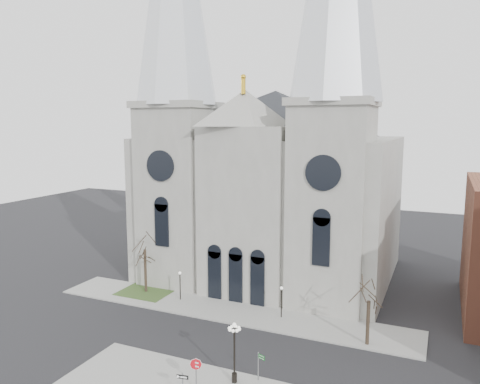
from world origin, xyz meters
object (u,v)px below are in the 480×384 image
at_px(one_way_sign, 183,382).
at_px(street_name_sign, 259,364).
at_px(stop_sign, 196,368).
at_px(globe_lamp, 234,345).

xyz_separation_m(one_way_sign, street_name_sign, (4.05, 4.64, -0.05)).
height_order(stop_sign, one_way_sign, stop_sign).
bearing_deg(stop_sign, street_name_sign, 41.12).
bearing_deg(one_way_sign, globe_lamp, 46.81).
relative_size(stop_sign, one_way_sign, 1.27).
bearing_deg(globe_lamp, one_way_sign, -123.39).
xyz_separation_m(stop_sign, street_name_sign, (3.74, 3.22, -0.50)).
bearing_deg(globe_lamp, street_name_sign, 31.18).
relative_size(globe_lamp, street_name_sign, 2.10).
distance_m(one_way_sign, street_name_sign, 6.16).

